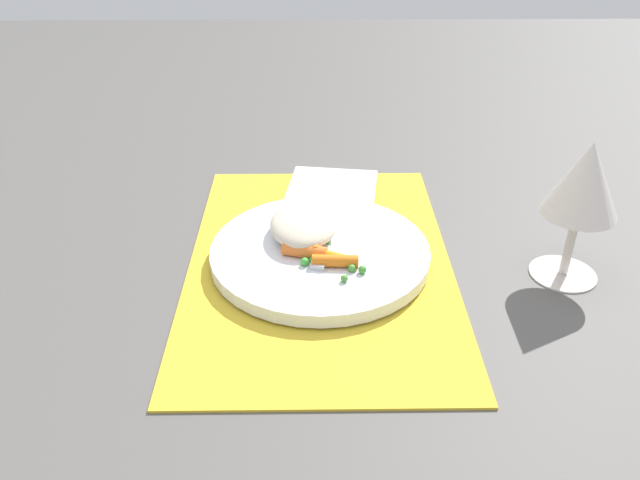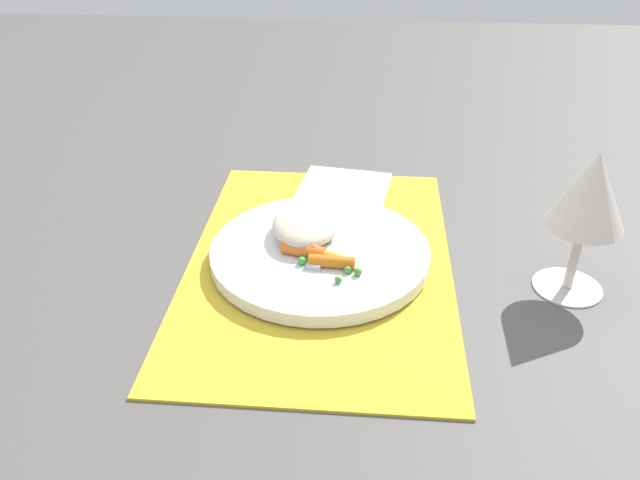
% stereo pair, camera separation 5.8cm
% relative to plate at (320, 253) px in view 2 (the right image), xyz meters
% --- Properties ---
extents(ground_plane, '(2.40, 2.40, 0.00)m').
position_rel_plate_xyz_m(ground_plane, '(0.00, 0.00, -0.01)').
color(ground_plane, '#565451').
extents(placemat, '(0.46, 0.30, 0.01)m').
position_rel_plate_xyz_m(placemat, '(0.00, 0.00, -0.01)').
color(placemat, gold).
rests_on(placemat, ground_plane).
extents(plate, '(0.25, 0.25, 0.02)m').
position_rel_plate_xyz_m(plate, '(0.00, 0.00, 0.00)').
color(plate, white).
rests_on(plate, placemat).
extents(rice_mound, '(0.10, 0.08, 0.03)m').
position_rel_plate_xyz_m(rice_mound, '(-0.03, -0.02, 0.02)').
color(rice_mound, beige).
rests_on(rice_mound, plate).
extents(carrot_portion, '(0.07, 0.09, 0.02)m').
position_rel_plate_xyz_m(carrot_portion, '(0.02, -0.00, 0.02)').
color(carrot_portion, orange).
rests_on(carrot_portion, plate).
extents(pea_scatter, '(0.09, 0.07, 0.01)m').
position_rel_plate_xyz_m(pea_scatter, '(0.03, 0.01, 0.01)').
color(pea_scatter, '#3F903E').
rests_on(pea_scatter, plate).
extents(fork, '(0.19, 0.05, 0.01)m').
position_rel_plate_xyz_m(fork, '(-0.03, 0.00, 0.01)').
color(fork, silver).
rests_on(fork, plate).
extents(wine_glass, '(0.08, 0.08, 0.16)m').
position_rel_plate_xyz_m(wine_glass, '(0.03, 0.27, 0.10)').
color(wine_glass, silver).
rests_on(wine_glass, ground_plane).
extents(napkin, '(0.12, 0.13, 0.01)m').
position_rel_plate_xyz_m(napkin, '(-0.17, 0.02, -0.00)').
color(napkin, white).
rests_on(napkin, placemat).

